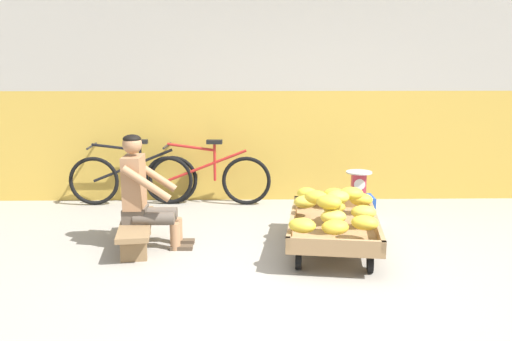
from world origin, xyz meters
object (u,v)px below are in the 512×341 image
at_px(low_bench, 136,228).
at_px(bicycle_far_left, 207,178).
at_px(weighing_scale, 359,183).
at_px(banana_cart, 333,227).
at_px(plastic_crate, 358,208).
at_px(bicycle_near_left, 133,178).
at_px(vendor_seated, 143,192).

height_order(low_bench, bicycle_far_left, bicycle_far_left).
height_order(weighing_scale, bicycle_far_left, bicycle_far_left).
bearing_deg(banana_cart, low_bench, 175.53).
bearing_deg(weighing_scale, plastic_crate, 90.00).
height_order(banana_cart, bicycle_near_left, bicycle_near_left).
height_order(plastic_crate, bicycle_near_left, bicycle_near_left).
xyz_separation_m(low_bench, weighing_scale, (2.41, 0.84, 0.25)).
bearing_deg(plastic_crate, bicycle_near_left, 164.02).
relative_size(banana_cart, vendor_seated, 1.36).
height_order(vendor_seated, bicycle_near_left, vendor_seated).
height_order(banana_cart, vendor_seated, vendor_seated).
bearing_deg(vendor_seated, weighing_scale, 19.79).
bearing_deg(vendor_seated, low_bench, 179.85).
relative_size(low_bench, bicycle_far_left, 0.68).
bearing_deg(weighing_scale, low_bench, -160.89).
distance_m(weighing_scale, bicycle_far_left, 1.98).
bearing_deg(bicycle_near_left, weighing_scale, -16.00).
bearing_deg(plastic_crate, vendor_seated, -160.19).
xyz_separation_m(banana_cart, plastic_crate, (0.45, 0.99, -0.09)).
relative_size(banana_cart, low_bench, 1.37).
relative_size(banana_cart, bicycle_far_left, 0.93).
height_order(plastic_crate, bicycle_far_left, bicycle_far_left).
bearing_deg(banana_cart, plastic_crate, 65.44).
distance_m(vendor_seated, bicycle_far_left, 1.70).
relative_size(vendor_seated, bicycle_near_left, 0.69).
bearing_deg(plastic_crate, weighing_scale, -90.00).
relative_size(banana_cart, plastic_crate, 4.30).
height_order(banana_cart, plastic_crate, banana_cart).
distance_m(vendor_seated, bicycle_near_left, 1.71).
height_order(banana_cart, weighing_scale, weighing_scale).
bearing_deg(vendor_seated, bicycle_near_left, 105.69).
distance_m(low_bench, weighing_scale, 2.56).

